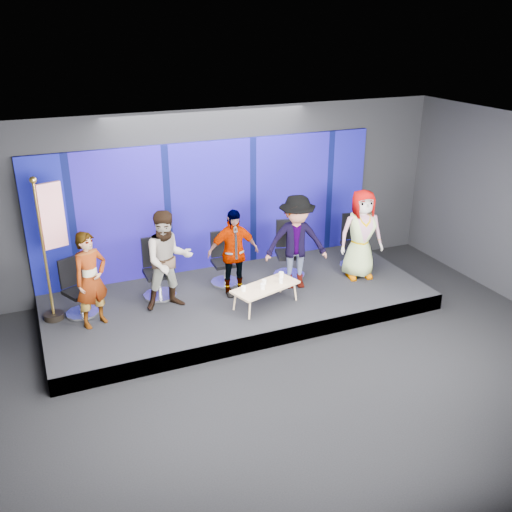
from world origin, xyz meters
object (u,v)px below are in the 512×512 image
at_px(mug_b, 263,286).
at_px(flag_stand, 51,245).
at_px(chair_c, 224,267).
at_px(chair_a, 79,297).
at_px(mug_e, 281,275).
at_px(panelist_b, 168,260).
at_px(mug_c, 264,282).
at_px(chair_b, 158,278).
at_px(panelist_d, 296,242).
at_px(chair_e, 354,250).
at_px(mug_a, 244,289).
at_px(coffee_table, 265,287).
at_px(panelist_e, 361,234).
at_px(mug_d, 281,281).
at_px(panelist_a, 91,280).
at_px(panelist_c, 233,253).
at_px(chair_d, 289,258).

xyz_separation_m(mug_b, flag_stand, (-3.32, 1.07, 0.89)).
xyz_separation_m(chair_c, flag_stand, (-3.07, -0.19, 0.99)).
xyz_separation_m(chair_a, mug_e, (3.51, -0.73, 0.10)).
height_order(panelist_b, mug_b, panelist_b).
relative_size(chair_a, mug_c, 10.90).
xyz_separation_m(chair_a, chair_b, (1.44, 0.16, 0.03)).
bearing_deg(panelist_d, chair_e, 30.08).
distance_m(chair_e, mug_c, 2.53).
bearing_deg(mug_e, mug_a, -163.02).
xyz_separation_m(coffee_table, flag_stand, (-3.42, 0.97, 0.98)).
bearing_deg(mug_e, panelist_e, 6.34).
relative_size(chair_b, mug_d, 12.85).
height_order(panelist_a, panelist_c, panelist_a).
relative_size(chair_c, chair_e, 0.92).
height_order(chair_a, mug_d, chair_a).
distance_m(panelist_b, chair_e, 4.01).
bearing_deg(mug_e, chair_d, 55.38).
bearing_deg(chair_e, chair_d, -173.01).
relative_size(coffee_table, mug_d, 15.46).
bearing_deg(mug_d, panelist_e, 12.43).
bearing_deg(mug_b, mug_d, 13.43).
bearing_deg(mug_a, coffee_table, 4.97).
relative_size(panelist_a, chair_c, 1.62).
relative_size(chair_a, mug_d, 11.83).
relative_size(panelist_e, flag_stand, 0.71).
bearing_deg(mug_e, chair_c, 128.86).
distance_m(chair_c, panelist_d, 1.49).
distance_m(panelist_b, mug_a, 1.39).
distance_m(mug_a, mug_d, 0.73).
bearing_deg(chair_d, coffee_table, -118.08).
xyz_separation_m(chair_b, mug_c, (1.66, -1.04, 0.06)).
bearing_deg(flag_stand, panelist_b, -29.41).
distance_m(coffee_table, mug_b, 0.16).
relative_size(mug_a, mug_b, 0.92).
xyz_separation_m(panelist_b, coffee_table, (1.57, -0.61, -0.55)).
bearing_deg(coffee_table, chair_b, 146.28).
xyz_separation_m(panelist_a, chair_d, (3.85, 0.50, -0.45)).
xyz_separation_m(panelist_a, panelist_c, (2.55, 0.18, -0.00)).
bearing_deg(panelist_e, mug_d, -156.79).
bearing_deg(panelist_e, mug_c, -160.05).
height_order(panelist_a, mug_e, panelist_a).
bearing_deg(chair_c, chair_a, -172.47).
height_order(chair_b, mug_d, chair_b).
bearing_deg(chair_e, panelist_c, -164.44).
relative_size(panelist_a, panelist_e, 0.92).
bearing_deg(panelist_a, mug_c, -34.05).
distance_m(chair_b, mug_a, 1.68).
bearing_deg(panelist_c, mug_d, -42.53).
height_order(chair_d, mug_b, chair_d).
relative_size(chair_e, mug_c, 11.79).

